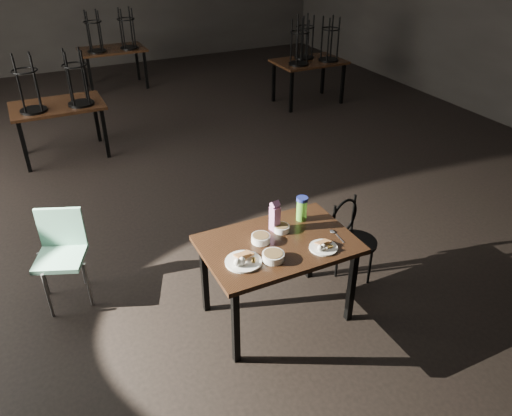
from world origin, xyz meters
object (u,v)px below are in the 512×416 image
juice_carton (275,217)px  bentwood_chair (351,235)px  main_table (278,250)px  water_bottle (302,208)px  school_chair (61,248)px

juice_carton → bentwood_chair: bearing=-1.2°
juice_carton → bentwood_chair: (0.78, -0.02, -0.40)m
main_table → juice_carton: (0.06, 0.17, 0.20)m
water_bottle → main_table: bearing=-147.5°
juice_carton → school_chair: size_ratio=0.32×
main_table → school_chair: school_chair is taller
juice_carton → main_table: bearing=-108.6°
main_table → water_bottle: size_ratio=5.61×
water_bottle → school_chair: water_bottle is taller
water_bottle → bentwood_chair: water_bottle is taller
bentwood_chair → main_table: bearing=174.0°
school_chair → bentwood_chair: bearing=1.7°
bentwood_chair → school_chair: (-2.39, 0.88, 0.03)m
main_table → juice_carton: size_ratio=4.44×
main_table → water_bottle: (0.33, 0.21, 0.19)m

